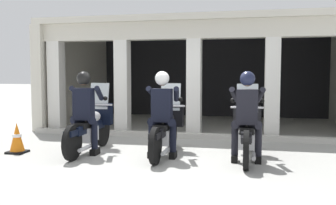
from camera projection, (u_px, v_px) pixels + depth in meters
name	position (u px, v px, depth m)	size (l,w,h in m)	color
ground_plane	(190.00, 131.00, 10.10)	(80.00, 80.00, 0.00)	#999993
station_building	(205.00, 62.00, 11.69)	(8.62, 4.97, 2.99)	black
kerb_strip	(191.00, 136.00, 8.98)	(8.12, 0.24, 0.12)	#B7B5AD
motorcycle_left	(91.00, 126.00, 7.43)	(0.62, 2.04, 1.35)	black
police_officer_left	(84.00, 105.00, 7.12)	(0.63, 0.61, 1.58)	black
motorcycle_center	(166.00, 128.00, 7.15)	(0.62, 2.04, 1.35)	black
police_officer_center	(162.00, 107.00, 6.84)	(0.63, 0.61, 1.58)	black
motorcycle_right	(247.00, 131.00, 6.79)	(0.62, 2.04, 1.35)	black
police_officer_right	(247.00, 109.00, 6.49)	(0.63, 0.61, 1.58)	black
traffic_cone_flank	(17.00, 138.00, 7.30)	(0.34, 0.34, 0.59)	black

